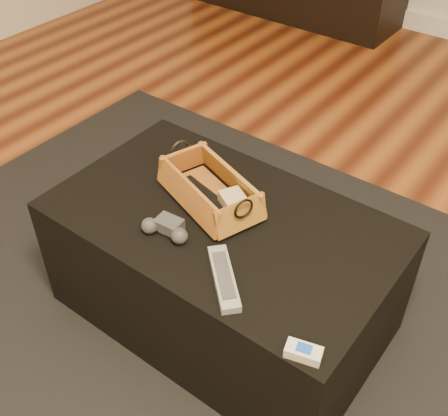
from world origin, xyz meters
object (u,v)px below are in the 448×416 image
Objects in this scene: wicker_basket at (210,190)px; silver_remote at (224,278)px; game_controller at (166,228)px; cream_gadget at (304,352)px; ottoman at (223,269)px; tv_remote at (203,194)px.

wicker_basket reaches higher than silver_remote.
game_controller reaches higher than cream_gadget.
ottoman is 0.55m from cream_gadget.
tv_remote is 0.18m from game_controller.
tv_remote is at bearing -162.45° from wicker_basket.
game_controller is 0.52m from cream_gadget.
game_controller reaches higher than ottoman.
ottoman is at bearing -4.73° from tv_remote.
wicker_basket is at bearing 153.44° from ottoman.
ottoman is 0.26m from wicker_basket.
game_controller is 0.23m from silver_remote.
wicker_basket is at bearing 30.87° from tv_remote.
tv_remote is 0.03m from wicker_basket.
ottoman is 0.29m from game_controller.
game_controller is at bearing 167.30° from cream_gadget.
ottoman is 0.25m from tv_remote.
tv_remote is at bearing 150.46° from cream_gadget.
cream_gadget is at bearing -16.22° from tv_remote.
ottoman is at bearing -26.56° from wicker_basket.
wicker_basket is 4.21× the size of cream_gadget.
silver_remote is 0.29m from cream_gadget.
silver_remote is at bearing -10.26° from game_controller.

